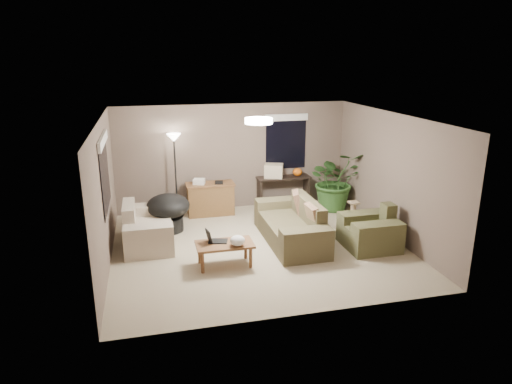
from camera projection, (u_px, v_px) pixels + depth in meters
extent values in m
plane|color=tan|center=(258.00, 247.00, 8.86)|extent=(5.50, 5.50, 0.00)
plane|color=white|center=(259.00, 117.00, 8.14)|extent=(5.50, 5.50, 0.00)
plane|color=brown|center=(233.00, 157.00, 10.82)|extent=(5.50, 0.00, 5.50)
plane|color=brown|center=(303.00, 234.00, 6.17)|extent=(5.50, 0.00, 5.50)
plane|color=brown|center=(104.00, 195.00, 7.87)|extent=(0.00, 5.00, 5.00)
plane|color=brown|center=(392.00, 176.00, 9.12)|extent=(0.00, 5.00, 5.00)
cube|color=#453F29|center=(290.00, 231.00, 9.07)|extent=(0.95, 1.48, 0.42)
cube|color=#4D462E|center=(308.00, 210.00, 9.03)|extent=(0.22, 1.48, 0.43)
cube|color=brown|center=(306.00, 245.00, 8.18)|extent=(0.95, 0.36, 0.60)
cube|color=brown|center=(277.00, 212.00, 9.90)|extent=(0.95, 0.36, 0.60)
cube|color=#8C7251|center=(313.00, 217.00, 8.59)|extent=(0.25, 0.46, 0.47)
cube|color=#8C7251|center=(298.00, 202.00, 9.43)|extent=(0.34, 0.50, 0.47)
cube|color=beige|center=(149.00, 233.00, 8.95)|extent=(0.90, 0.88, 0.42)
cube|color=beige|center=(129.00, 214.00, 8.75)|extent=(0.22, 0.88, 0.43)
cube|color=beige|center=(149.00, 241.00, 8.35)|extent=(0.90, 0.36, 0.60)
cube|color=beige|center=(148.00, 219.00, 9.50)|extent=(0.90, 0.36, 0.60)
cube|color=brown|center=(369.00, 237.00, 8.79)|extent=(0.95, 0.28, 0.42)
cube|color=#48482B|center=(388.00, 214.00, 8.75)|extent=(0.22, 0.28, 0.43)
cube|color=#4E4E2F|center=(378.00, 239.00, 8.46)|extent=(0.95, 0.36, 0.60)
cube|color=#454529|center=(362.00, 227.00, 9.06)|extent=(0.95, 0.36, 0.60)
cube|color=brown|center=(225.00, 244.00, 7.95)|extent=(1.00, 0.55, 0.04)
cylinder|color=brown|center=(202.00, 263.00, 7.73)|extent=(0.06, 0.06, 0.38)
cylinder|color=brown|center=(251.00, 258.00, 7.92)|extent=(0.06, 0.06, 0.38)
cylinder|color=brown|center=(200.00, 253.00, 8.11)|extent=(0.06, 0.06, 0.38)
cylinder|color=brown|center=(246.00, 249.00, 8.30)|extent=(0.06, 0.06, 0.38)
cube|color=black|center=(218.00, 241.00, 8.02)|extent=(0.38, 0.31, 0.02)
cube|color=black|center=(209.00, 236.00, 7.95)|extent=(0.11, 0.24, 0.22)
ellipsoid|color=white|center=(237.00, 241.00, 7.83)|extent=(0.30, 0.28, 0.18)
cube|color=brown|center=(211.00, 200.00, 10.56)|extent=(1.05, 0.45, 0.71)
cube|color=brown|center=(210.00, 184.00, 10.45)|extent=(1.10, 0.50, 0.04)
cube|color=silver|center=(199.00, 181.00, 10.37)|extent=(0.30, 0.27, 0.12)
cube|color=black|center=(219.00, 182.00, 10.44)|extent=(0.21, 0.24, 0.04)
cube|color=black|center=(284.00, 178.00, 11.02)|extent=(1.30, 0.40, 0.04)
cube|color=black|center=(259.00, 194.00, 10.99)|extent=(0.05, 0.38, 0.71)
cube|color=black|center=(307.00, 191.00, 11.26)|extent=(0.05, 0.38, 0.71)
cube|color=black|center=(283.00, 200.00, 11.19)|extent=(1.25, 0.36, 0.03)
ellipsoid|color=orange|center=(297.00, 172.00, 11.07)|extent=(0.25, 0.25, 0.19)
cube|color=beige|center=(274.00, 171.00, 10.91)|extent=(0.52, 0.46, 0.32)
cylinder|color=black|center=(169.00, 224.00, 9.63)|extent=(0.60, 0.60, 0.30)
ellipsoid|color=black|center=(168.00, 206.00, 9.51)|extent=(1.14, 1.14, 0.50)
cylinder|color=black|center=(178.00, 215.00, 10.58)|extent=(0.28, 0.28, 0.02)
cylinder|color=black|center=(176.00, 178.00, 10.32)|extent=(0.04, 0.04, 1.78)
cone|color=white|center=(174.00, 138.00, 10.06)|extent=(0.32, 0.32, 0.18)
cylinder|color=white|center=(259.00, 121.00, 8.15)|extent=(0.50, 0.50, 0.10)
imported|color=#2D5923|center=(335.00, 187.00, 10.87)|extent=(1.29, 1.44, 1.12)
cube|color=tan|center=(352.00, 223.00, 10.08)|extent=(0.32, 0.32, 0.03)
cylinder|color=tan|center=(353.00, 213.00, 10.01)|extent=(0.12, 0.12, 0.44)
cube|color=tan|center=(354.00, 203.00, 9.94)|extent=(0.22, 0.22, 0.03)
cube|color=black|center=(105.00, 174.00, 8.07)|extent=(0.01, 1.50, 1.30)
cube|color=white|center=(103.00, 140.00, 7.90)|extent=(0.05, 1.56, 0.16)
cube|color=black|center=(286.00, 142.00, 11.02)|extent=(1.00, 0.01, 1.30)
cube|color=white|center=(287.00, 117.00, 10.83)|extent=(1.06, 0.05, 0.16)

